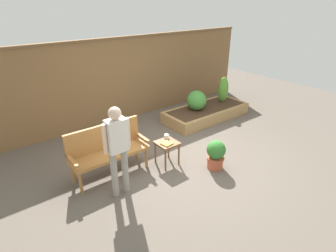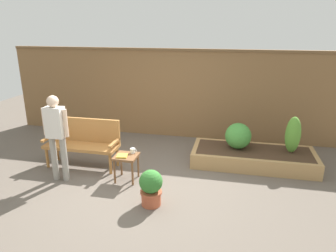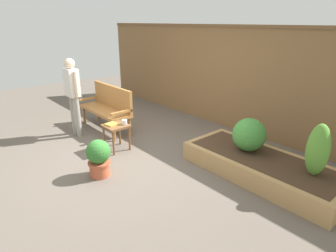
# 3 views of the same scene
# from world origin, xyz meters

# --- Properties ---
(ground_plane) EXTENTS (14.00, 14.00, 0.00)m
(ground_plane) POSITION_xyz_m (0.00, 0.00, 0.00)
(ground_plane) COLOR #60564C
(fence_back) EXTENTS (8.40, 0.14, 2.16)m
(fence_back) POSITION_xyz_m (0.00, 2.60, 1.09)
(fence_back) COLOR brown
(fence_back) RESTS_ON ground_plane
(garden_bench) EXTENTS (1.44, 0.48, 0.94)m
(garden_bench) POSITION_xyz_m (-1.41, 0.52, 0.54)
(garden_bench) COLOR #A87038
(garden_bench) RESTS_ON ground_plane
(side_table) EXTENTS (0.40, 0.40, 0.48)m
(side_table) POSITION_xyz_m (-0.37, 0.07, 0.40)
(side_table) COLOR brown
(side_table) RESTS_ON ground_plane
(cup_on_table) EXTENTS (0.13, 0.09, 0.09)m
(cup_on_table) POSITION_xyz_m (-0.28, 0.21, 0.52)
(cup_on_table) COLOR white
(cup_on_table) RESTS_ON side_table
(book_on_table) EXTENTS (0.21, 0.21, 0.02)m
(book_on_table) POSITION_xyz_m (-0.42, 0.02, 0.49)
(book_on_table) COLOR gold
(book_on_table) RESTS_ON side_table
(potted_boxwood) EXTENTS (0.36, 0.36, 0.58)m
(potted_boxwood) POSITION_xyz_m (0.28, -0.62, 0.31)
(potted_boxwood) COLOR #B75638
(potted_boxwood) RESTS_ON ground_plane
(raised_planter_bed) EXTENTS (2.40, 1.00, 0.30)m
(raised_planter_bed) POSITION_xyz_m (1.88, 1.24, 0.15)
(raised_planter_bed) COLOR #AD8451
(raised_planter_bed) RESTS_ON ground_plane
(shrub_near_bench) EXTENTS (0.52, 0.52, 0.52)m
(shrub_near_bench) POSITION_xyz_m (1.57, 1.31, 0.56)
(shrub_near_bench) COLOR brown
(shrub_near_bench) RESTS_ON raised_planter_bed
(shrub_far_corner) EXTENTS (0.29, 0.29, 0.72)m
(shrub_far_corner) POSITION_xyz_m (2.59, 1.31, 0.66)
(shrub_far_corner) COLOR brown
(shrub_far_corner) RESTS_ON raised_planter_bed
(person_by_bench) EXTENTS (0.47, 0.20, 1.56)m
(person_by_bench) POSITION_xyz_m (-1.54, -0.17, 0.93)
(person_by_bench) COLOR gray
(person_by_bench) RESTS_ON ground_plane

